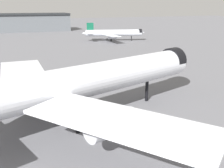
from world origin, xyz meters
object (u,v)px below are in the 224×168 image
(airliner_near_gate, at_px, (78,83))
(airliner_far_taxiway, at_px, (113,33))
(baggage_tug_wing, at_px, (89,70))
(traffic_cone_near_nose, at_px, (38,77))

(airliner_near_gate, distance_m, airliner_far_taxiway, 126.41)
(airliner_near_gate, height_order, baggage_tug_wing, airliner_near_gate)
(airliner_far_taxiway, relative_size, baggage_tug_wing, 11.64)
(baggage_tug_wing, distance_m, traffic_cone_near_nose, 17.61)
(airliner_near_gate, xyz_separation_m, traffic_cone_near_nose, (-3.26, 37.81, -8.05))
(airliner_far_taxiway, bearing_deg, traffic_cone_near_nose, -111.92)
(airliner_near_gate, relative_size, baggage_tug_wing, 18.73)
(baggage_tug_wing, relative_size, traffic_cone_near_nose, 6.38)
(airliner_near_gate, xyz_separation_m, airliner_far_taxiway, (55.33, 113.62, -3.03))
(airliner_near_gate, relative_size, traffic_cone_near_nose, 119.53)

